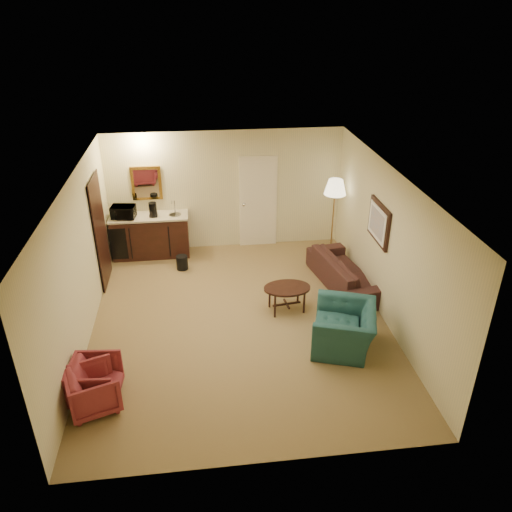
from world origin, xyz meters
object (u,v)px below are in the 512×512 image
(rose_chair_far, at_px, (95,378))
(microwave, at_px, (123,211))
(coffee_table, at_px, (287,298))
(coffee_maker, at_px, (153,210))
(sofa, at_px, (346,267))
(floor_lamp, at_px, (333,218))
(waste_bin, at_px, (182,263))
(wetbar_cabinet, at_px, (151,236))
(teal_armchair, at_px, (345,322))
(rose_chair_near, at_px, (93,388))

(rose_chair_far, distance_m, microwave, 4.33)
(coffee_table, height_order, coffee_maker, coffee_maker)
(sofa, relative_size, floor_lamp, 1.18)
(sofa, height_order, waste_bin, sofa)
(microwave, bearing_deg, coffee_table, -30.89)
(rose_chair_far, relative_size, coffee_maker, 2.16)
(sofa, bearing_deg, waste_bin, 60.20)
(waste_bin, bearing_deg, wetbar_cabinet, 132.08)
(teal_armchair, xyz_separation_m, coffee_table, (-0.71, 1.14, -0.23))
(sofa, relative_size, coffee_table, 2.44)
(coffee_table, distance_m, microwave, 3.97)
(rose_chair_far, xyz_separation_m, coffee_table, (3.02, 1.84, -0.09))
(sofa, height_order, coffee_table, sofa)
(teal_armchair, height_order, floor_lamp, floor_lamp)
(coffee_maker, bearing_deg, microwave, 176.91)
(wetbar_cabinet, bearing_deg, sofa, -25.07)
(teal_armchair, height_order, microwave, microwave)
(coffee_table, bearing_deg, microwave, 141.14)
(rose_chair_near, bearing_deg, waste_bin, -36.03)
(sofa, distance_m, coffee_maker, 4.14)
(waste_bin, height_order, coffee_maker, coffee_maker)
(sofa, bearing_deg, wetbar_cabinet, 53.69)
(floor_lamp, bearing_deg, rose_chair_far, -138.41)
(rose_chair_far, bearing_deg, waste_bin, -12.62)
(wetbar_cabinet, bearing_deg, waste_bin, -47.92)
(waste_bin, bearing_deg, teal_armchair, -48.35)
(coffee_maker, bearing_deg, waste_bin, -54.50)
(rose_chair_near, xyz_separation_m, floor_lamp, (4.35, 4.05, 0.52))
(sofa, distance_m, teal_armchair, 1.93)
(coffee_table, height_order, microwave, microwave)
(floor_lamp, bearing_deg, coffee_table, -123.38)
(floor_lamp, distance_m, coffee_maker, 3.77)
(sofa, distance_m, waste_bin, 3.33)
(wetbar_cabinet, xyz_separation_m, microwave, (-0.50, -0.05, 0.62))
(microwave, xyz_separation_m, coffee_maker, (0.61, 0.00, -0.01))
(wetbar_cabinet, relative_size, sofa, 0.81)
(coffee_table, xyz_separation_m, floor_lamp, (1.33, 2.02, 0.62))
(rose_chair_near, height_order, floor_lamp, floor_lamp)
(floor_lamp, bearing_deg, microwave, 174.65)
(floor_lamp, relative_size, waste_bin, 5.85)
(sofa, bearing_deg, rose_chair_near, 111.22)
(sofa, height_order, teal_armchair, teal_armchair)
(waste_bin, xyz_separation_m, coffee_maker, (-0.54, 0.67, 0.93))
(wetbar_cabinet, bearing_deg, microwave, -174.08)
(microwave, distance_m, coffee_maker, 0.61)
(wetbar_cabinet, xyz_separation_m, sofa, (3.80, -1.78, -0.06))
(rose_chair_far, height_order, coffee_maker, coffee_maker)
(teal_armchair, height_order, waste_bin, teal_armchair)
(wetbar_cabinet, height_order, sofa, wetbar_cabinet)
(teal_armchair, relative_size, microwave, 2.25)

